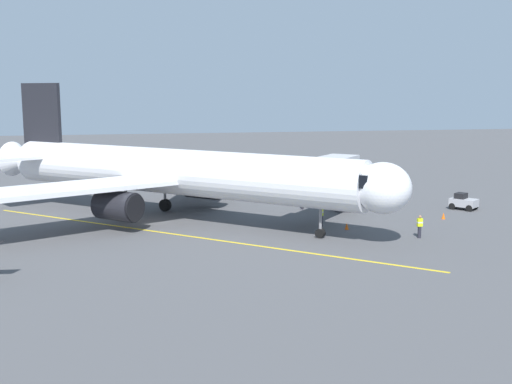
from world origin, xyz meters
The scene contains 11 objects.
ground_plane centered at (0.00, 0.00, 0.00)m, with size 220.00×220.00×0.00m, color #4C4C4F.
apron_lead_in_line centered at (-1.78, 5.97, 0.01)m, with size 0.24×40.00×0.01m, color yellow.
airplane centered at (-1.57, -0.22, 4.00)m, with size 33.51×32.56×11.50m.
jet_bridge centered at (-13.55, 3.31, 3.76)m, with size 9.13×9.81×5.40m.
ground_crew_marshaller centered at (-18.99, 10.55, 0.89)m, with size 0.40×0.26×1.71m.
ground_crew_wing_walker centered at (-13.09, 5.26, 0.89)m, with size 0.43×0.47×1.71m.
ground_crew_loader centered at (-13.67, -2.27, 0.89)m, with size 0.45×0.34×1.71m.
belt_loader_portside centered at (-6.30, -22.41, 0.71)m, with size 3.67×4.40×2.32m.
tug_starboard_side centered at (-28.14, 0.83, 0.70)m, with size 2.60×2.74×1.50m.
safety_cone_nose_left centered at (-24.20, 4.50, 0.28)m, with size 0.32×0.32×0.55m, color #F2590F.
safety_cone_nose_right centered at (-14.73, 6.70, 0.28)m, with size 0.32×0.32×0.55m, color #F2590F.
Camera 1 is at (2.23, 52.56, 10.76)m, focal length 44.19 mm.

